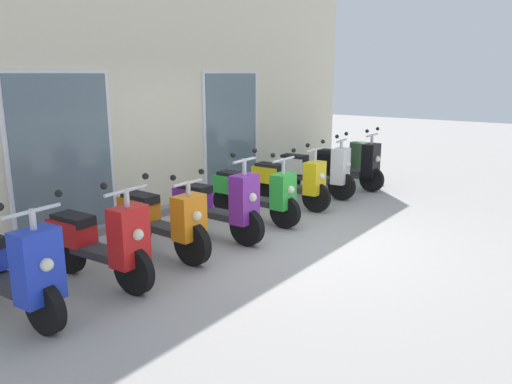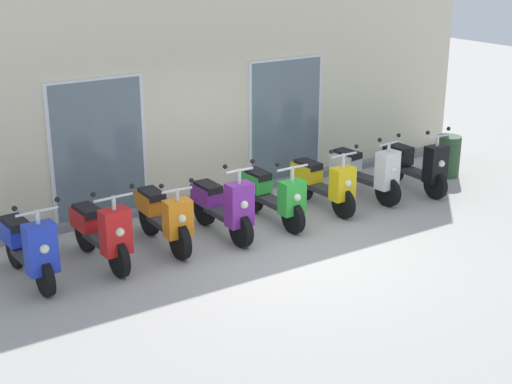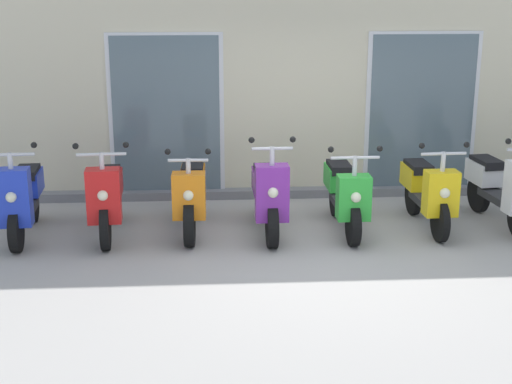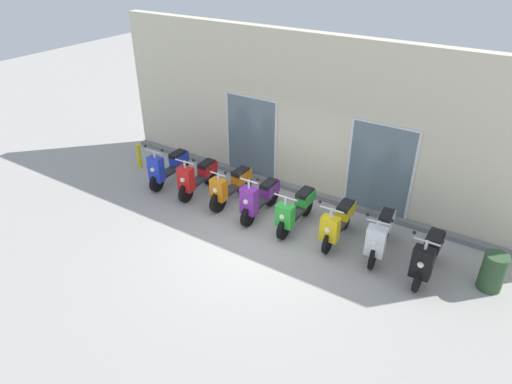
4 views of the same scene
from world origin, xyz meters
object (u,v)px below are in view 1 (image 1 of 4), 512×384
scooter_orange (162,220)px  scooter_white (316,170)px  scooter_purple (218,205)px  scooter_red (100,241)px  scooter_yellow (290,180)px  scooter_green (255,193)px  scooter_blue (9,269)px  scooter_black (349,164)px  trash_bin (359,160)px

scooter_orange → scooter_white: (3.85, -0.03, 0.05)m
scooter_purple → scooter_red: bearing=179.0°
scooter_purple → scooter_yellow: 1.98m
scooter_yellow → scooter_green: bearing=-178.8°
scooter_red → scooter_green: scooter_red is taller
scooter_red → scooter_purple: (1.93, -0.03, -0.01)m
scooter_blue → scooter_yellow: scooter_blue is taller
scooter_green → scooter_blue: bearing=-179.5°
scooter_blue → scooter_green: (3.88, 0.03, -0.03)m
scooter_red → scooter_white: size_ratio=0.99×
scooter_green → scooter_orange: bearing=177.8°
scooter_yellow → scooter_black: (1.96, -0.16, 0.01)m
scooter_purple → scooter_black: bearing=-1.2°
scooter_orange → scooter_white: bearing=-0.4°
scooter_green → scooter_white: bearing=1.2°
scooter_blue → scooter_red: 1.00m
scooter_yellow → scooter_white: scooter_white is taller
scooter_yellow → trash_bin: scooter_yellow is taller
scooter_black → scooter_red: bearing=178.9°
scooter_black → scooter_orange: bearing=177.5°
scooter_blue → scooter_green: scooter_blue is taller
scooter_orange → scooter_green: (1.87, -0.07, 0.00)m
scooter_purple → scooter_green: 0.95m
scooter_blue → scooter_orange: bearing=3.0°
scooter_purple → trash_bin: scooter_purple is taller
scooter_green → scooter_black: size_ratio=1.04×
scooter_blue → scooter_white: size_ratio=0.97×
scooter_orange → scooter_white: scooter_white is taller
scooter_purple → scooter_white: bearing=2.0°
scooter_orange → scooter_black: bearing=-2.5°
scooter_red → scooter_white: scooter_red is taller
scooter_yellow → trash_bin: 3.12m
scooter_red → scooter_orange: size_ratio=0.99×
scooter_red → scooter_orange: bearing=5.5°
trash_bin → scooter_yellow: bearing=-177.3°
scooter_purple → scooter_black: 3.94m
trash_bin → scooter_purple: bearing=-177.4°
scooter_black → trash_bin: scooter_black is taller
scooter_red → scooter_purple: scooter_purple is taller
scooter_orange → scooter_purple: scooter_purple is taller
scooter_orange → scooter_black: scooter_black is taller
scooter_blue → scooter_orange: scooter_blue is taller
scooter_black → scooter_yellow: bearing=175.3°
scooter_yellow → scooter_white: bearing=1.3°
scooter_blue → scooter_white: bearing=0.7°
scooter_green → trash_bin: 4.15m
scooter_green → scooter_black: scooter_black is taller
scooter_white → scooter_red: bearing=-179.2°
scooter_red → scooter_yellow: scooter_red is taller
scooter_blue → scooter_orange: 2.01m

